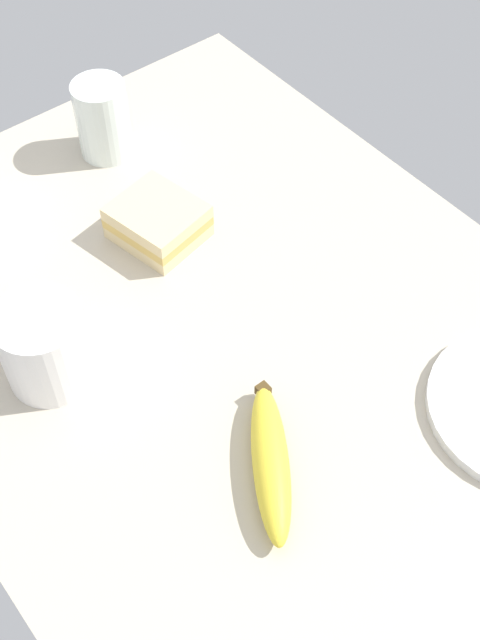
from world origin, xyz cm
name	(u,v)px	position (x,y,z in cm)	size (l,w,h in cm)	color
tabletop	(240,343)	(0.00, 0.00, 1.00)	(90.00, 64.00, 2.00)	#BCB29E
coffee_mug_milky	(44,345)	(-8.40, -17.51, 6.68)	(11.11, 8.67, 9.08)	white
sandwich_main	(158,222)	(-17.25, 1.91, 4.20)	(10.89, 10.16, 4.40)	beige
glass_of_milk	(103,122)	(-33.38, 5.31, 6.49)	(6.50, 6.50, 9.80)	silver
banana	(271,461)	(13.68, -7.37, 3.70)	(15.35, 12.05, 3.39)	yellow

